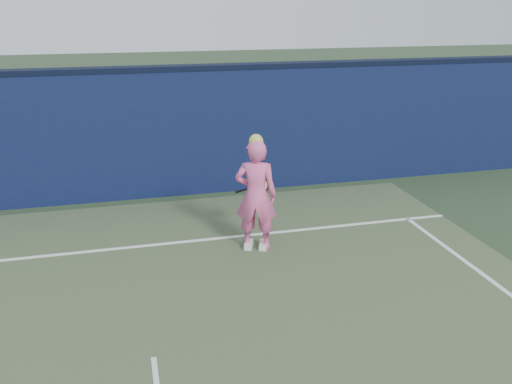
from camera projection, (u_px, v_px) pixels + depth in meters
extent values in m
cube|color=black|center=(130.00, 137.00, 10.67)|extent=(24.00, 0.40, 2.50)
cube|color=black|center=(125.00, 70.00, 10.24)|extent=(24.00, 0.42, 0.10)
imported|color=#EC5B9C|center=(256.00, 195.00, 8.48)|extent=(0.76, 0.63, 1.80)
sphere|color=#C6BC59|center=(256.00, 141.00, 8.18)|extent=(0.22, 0.22, 0.22)
cube|color=white|center=(263.00, 245.00, 8.75)|extent=(0.21, 0.30, 0.10)
cube|color=white|center=(249.00, 244.00, 8.77)|extent=(0.21, 0.30, 0.10)
torus|color=black|center=(260.00, 186.00, 8.91)|extent=(0.31, 0.09, 0.30)
torus|color=#C6C412|center=(260.00, 186.00, 8.91)|extent=(0.25, 0.06, 0.25)
cylinder|color=beige|center=(260.00, 186.00, 8.91)|extent=(0.25, 0.05, 0.25)
cylinder|color=black|center=(247.00, 189.00, 8.93)|extent=(0.28, 0.05, 0.10)
cylinder|color=black|center=(239.00, 191.00, 8.94)|extent=(0.13, 0.04, 0.07)
cube|color=white|center=(141.00, 246.00, 8.80)|extent=(11.00, 0.08, 0.01)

